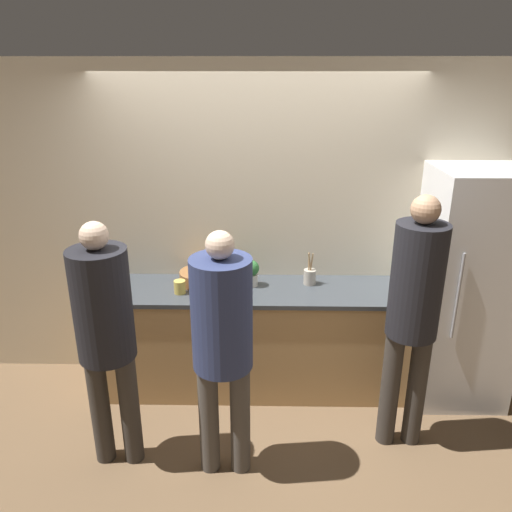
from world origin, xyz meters
TOP-DOWN VIEW (x-y plane):
  - ground_plane at (0.00, 0.00)m, footprint 14.00×14.00m
  - wall_back at (0.00, 0.65)m, footprint 5.20×0.06m
  - counter at (0.00, 0.35)m, footprint 2.45×0.63m
  - refrigerator at (1.62, 0.30)m, footprint 0.67×0.69m
  - person_left at (-0.92, -0.52)m, footprint 0.36×0.36m
  - person_center at (-0.19, -0.60)m, footprint 0.37×0.37m
  - person_right at (1.03, -0.31)m, footprint 0.33×0.33m
  - fruit_bowl at (-0.45, 0.44)m, footprint 0.34×0.34m
  - utensil_crock at (0.42, 0.44)m, footprint 0.10×0.10m
  - bottle_green at (1.14, 0.28)m, footprint 0.05×0.05m
  - bottle_dark at (-0.24, 0.15)m, footprint 0.05×0.05m
  - cup_yellow at (-0.59, 0.24)m, footprint 0.09×0.09m
  - potted_plant at (-0.04, 0.40)m, footprint 0.13×0.13m

SIDE VIEW (x-z plane):
  - ground_plane at x=0.00m, z-range 0.00..0.00m
  - counter at x=0.00m, z-range 0.00..0.90m
  - refrigerator at x=1.62m, z-range 0.00..1.86m
  - cup_yellow at x=-0.59m, z-range 0.90..1.00m
  - fruit_bowl at x=-0.45m, z-range 0.88..1.02m
  - utensil_crock at x=0.42m, z-range 0.83..1.10m
  - bottle_dark at x=-0.24m, z-range 0.87..1.11m
  - bottle_green at x=1.14m, z-range 0.87..1.13m
  - person_center at x=-0.19m, z-range 0.17..1.85m
  - potted_plant at x=-0.04m, z-range 0.91..1.12m
  - person_left at x=-0.92m, z-range 0.17..1.88m
  - person_right at x=1.03m, z-range 0.17..1.98m
  - wall_back at x=0.00m, z-range 0.00..2.60m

